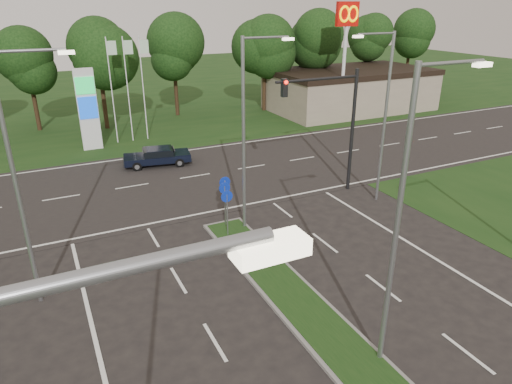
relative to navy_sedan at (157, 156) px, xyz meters
name	(u,v)px	position (x,y,z in m)	size (l,w,h in m)	color
verge_far	(102,96)	(0.56, 27.83, -0.64)	(160.00, 50.00, 0.02)	black
cross_road	(180,179)	(0.56, -3.17, -0.64)	(160.00, 12.00, 0.02)	black
commercial_building	(350,90)	(22.56, 8.83, 1.36)	(16.00, 9.00, 4.00)	gray
streetlight_median_near	(405,211)	(1.56, -21.17, 4.43)	(2.53, 0.22, 9.00)	gray
streetlight_median_far	(248,127)	(1.56, -11.17, 4.43)	(2.53, 0.22, 9.00)	gray
streetlight_left_far	(20,171)	(-7.74, -13.17, 4.43)	(2.53, 0.22, 9.00)	gray
streetlight_right_far	(383,111)	(9.36, -11.17, 4.43)	(2.53, 0.22, 9.00)	gray
traffic_signal	(334,114)	(7.75, -9.17, 4.01)	(5.10, 0.42, 7.00)	black
median_signs	(226,196)	(0.56, -10.77, 1.07)	(1.16, 1.76, 2.38)	gray
gas_pylon	(91,107)	(-3.22, 5.88, 2.55)	(5.80, 1.26, 8.00)	silver
mcdonalds_sign	(346,31)	(18.56, 4.80, 7.34)	(2.20, 0.47, 10.40)	silver
treeline_far	(121,46)	(0.67, 12.76, 6.19)	(6.00, 6.00, 9.90)	black
navy_sedan	(157,156)	(0.00, 0.00, 0.00)	(4.61, 2.51, 1.20)	black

